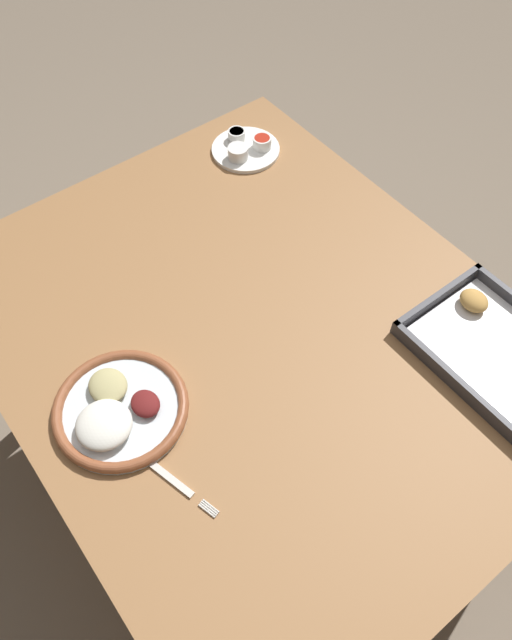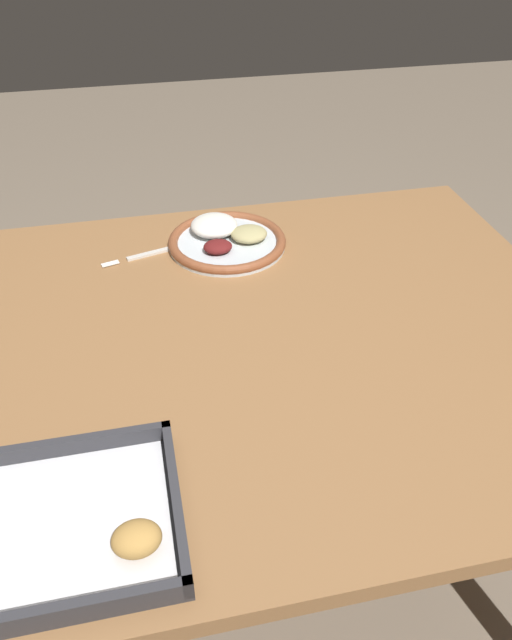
% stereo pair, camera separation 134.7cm
% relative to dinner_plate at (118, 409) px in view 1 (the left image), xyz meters
% --- Properties ---
extents(ground_plane, '(8.00, 8.00, 0.00)m').
position_rel_dinner_plate_xyz_m(ground_plane, '(0.01, 0.31, -0.74)').
color(ground_plane, '#7A6B59').
extents(dining_table, '(1.18, 0.95, 0.73)m').
position_rel_dinner_plate_xyz_m(dining_table, '(0.01, 0.31, -0.11)').
color(dining_table, olive).
rests_on(dining_table, ground_plane).
extents(dinner_plate, '(0.25, 0.25, 0.05)m').
position_rel_dinner_plate_xyz_m(dinner_plate, '(0.00, 0.00, 0.00)').
color(dinner_plate, silver).
rests_on(dinner_plate, dining_table).
extents(fork, '(0.19, 0.06, 0.00)m').
position_rel_dinner_plate_xyz_m(fork, '(0.15, 0.00, -0.01)').
color(fork, silver).
rests_on(fork, dining_table).
extents(saucer_plate, '(0.17, 0.17, 0.04)m').
position_rel_dinner_plate_xyz_m(saucer_plate, '(-0.43, 0.61, 0.00)').
color(saucer_plate, white).
rests_on(saucer_plate, dining_table).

